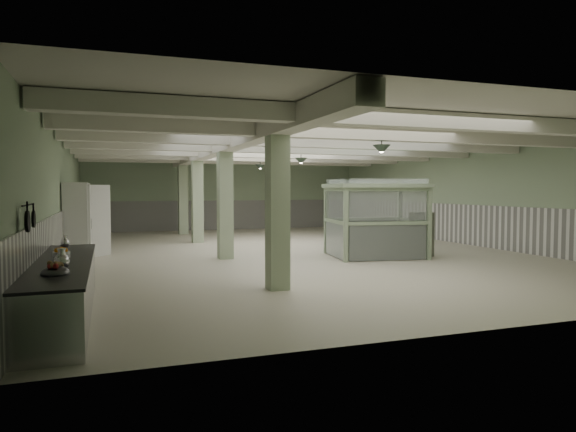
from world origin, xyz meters
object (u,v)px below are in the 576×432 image
object	(u,v)px
prep_counter	(62,288)
guard_booth	(375,206)
filing_cabinet	(422,234)
walkin_cooler	(79,221)

from	to	relation	value
prep_counter	guard_booth	size ratio (longest dim) A/B	1.68
filing_cabinet	guard_booth	bearing A→B (deg)	150.27
filing_cabinet	walkin_cooler	bearing A→B (deg)	151.69
prep_counter	walkin_cooler	size ratio (longest dim) A/B	2.06
walkin_cooler	filing_cabinet	world-z (taller)	walkin_cooler
walkin_cooler	guard_booth	bearing A→B (deg)	-13.92
prep_counter	guard_booth	world-z (taller)	guard_booth
walkin_cooler	prep_counter	bearing A→B (deg)	-89.32
walkin_cooler	guard_booth	world-z (taller)	guard_booth
prep_counter	filing_cabinet	size ratio (longest dim) A/B	3.85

